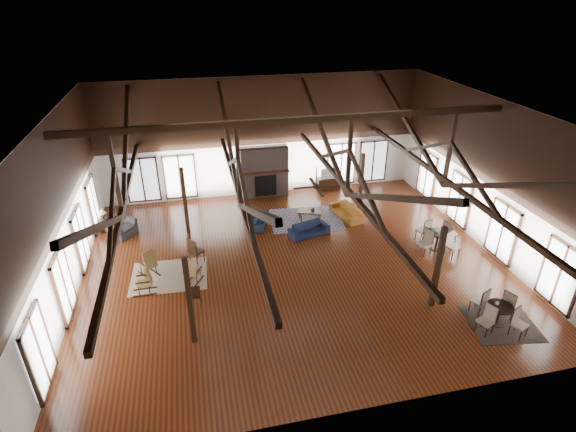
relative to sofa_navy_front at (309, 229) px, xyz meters
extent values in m
plane|color=#5B2E13|center=(-1.17, -2.12, -0.26)|extent=(16.00, 16.00, 0.00)
cube|color=black|center=(-1.17, -2.12, 5.74)|extent=(16.00, 14.00, 0.02)
cube|color=white|center=(-1.17, 4.88, 2.74)|extent=(16.00, 0.02, 6.00)
cube|color=white|center=(-1.17, -9.12, 2.74)|extent=(16.00, 0.02, 6.00)
cube|color=white|center=(-9.17, -2.12, 2.74)|extent=(0.02, 14.00, 6.00)
cube|color=white|center=(6.83, -2.12, 2.74)|extent=(0.02, 14.00, 6.00)
cube|color=black|center=(-1.17, -2.12, 5.49)|extent=(15.60, 0.18, 0.22)
cube|color=black|center=(-7.17, -2.12, 2.79)|extent=(0.16, 13.70, 0.18)
cube|color=black|center=(-7.17, -2.12, 4.14)|extent=(0.14, 0.14, 2.70)
cube|color=black|center=(-7.17, 1.38, 4.02)|extent=(0.15, 7.07, 3.12)
cube|color=black|center=(-7.17, -5.62, 4.02)|extent=(0.15, 7.07, 3.12)
cube|color=black|center=(-3.17, -2.12, 2.79)|extent=(0.16, 13.70, 0.18)
cube|color=black|center=(-3.17, -2.12, 4.14)|extent=(0.14, 0.14, 2.70)
cube|color=black|center=(-3.17, 1.38, 4.02)|extent=(0.15, 7.07, 3.12)
cube|color=black|center=(-3.17, -5.62, 4.02)|extent=(0.15, 7.07, 3.12)
cube|color=black|center=(0.83, -2.12, 2.79)|extent=(0.16, 13.70, 0.18)
cube|color=black|center=(0.83, -2.12, 4.14)|extent=(0.14, 0.14, 2.70)
cube|color=black|center=(0.83, 1.38, 4.02)|extent=(0.15, 7.07, 3.12)
cube|color=black|center=(0.83, -5.62, 4.02)|extent=(0.15, 7.07, 3.12)
cube|color=black|center=(4.83, -2.12, 2.79)|extent=(0.16, 13.70, 0.18)
cube|color=black|center=(4.83, -2.12, 4.14)|extent=(0.14, 0.14, 2.70)
cube|color=black|center=(4.83, 1.38, 4.02)|extent=(0.15, 7.07, 3.12)
cube|color=black|center=(4.83, -5.62, 4.02)|extent=(0.15, 7.07, 3.12)
cube|color=black|center=(-5.17, -5.62, 1.27)|extent=(0.16, 0.16, 3.05)
cube|color=black|center=(2.83, -5.62, 1.27)|extent=(0.16, 0.16, 3.05)
cube|color=black|center=(-5.17, 1.38, 1.27)|extent=(0.16, 0.16, 3.05)
cube|color=black|center=(2.83, 1.38, 1.27)|extent=(0.16, 0.16, 3.05)
cube|color=brown|center=(-1.17, 4.56, 1.04)|extent=(2.40, 0.62, 2.60)
cube|color=black|center=(-1.17, 4.24, 0.39)|extent=(1.10, 0.06, 1.10)
cube|color=black|center=(-1.17, 4.28, 1.09)|extent=(2.50, 0.20, 0.12)
cylinder|color=black|center=(-0.67, -3.12, 3.79)|extent=(0.04, 0.04, 0.70)
cylinder|color=black|center=(-0.67, -3.12, 3.44)|extent=(0.20, 0.20, 0.10)
cube|color=black|center=(-0.22, -3.12, 3.44)|extent=(0.70, 0.12, 0.02)
cube|color=black|center=(-0.67, -2.67, 3.44)|extent=(0.12, 0.70, 0.02)
cube|color=black|center=(-1.12, -3.12, 3.44)|extent=(0.70, 0.12, 0.02)
cube|color=black|center=(-0.67, -3.57, 3.44)|extent=(0.12, 0.70, 0.02)
imported|color=#131C36|center=(0.00, 0.00, 0.00)|extent=(1.90, 1.15, 0.52)
imported|color=#131D36|center=(-2.00, 1.43, -0.01)|extent=(1.80, 1.17, 0.49)
imported|color=#B26E22|center=(2.17, 1.27, 0.02)|extent=(2.04, 1.15, 0.56)
cube|color=brown|center=(0.42, 1.44, 0.12)|extent=(1.19, 0.89, 0.06)
cube|color=brown|center=(-0.03, 1.26, -0.08)|extent=(0.06, 0.06, 0.35)
cube|color=brown|center=(-0.03, 1.61, -0.08)|extent=(0.06, 0.06, 0.35)
cube|color=brown|center=(0.87, 1.26, -0.08)|extent=(0.06, 0.06, 0.35)
cube|color=brown|center=(0.87, 1.61, -0.08)|extent=(0.06, 0.06, 0.35)
imported|color=#B2B2B2|center=(0.54, 1.37, 0.25)|extent=(0.22, 0.22, 0.20)
imported|color=#2D2E30|center=(-8.02, 1.76, 0.10)|extent=(1.43, 1.46, 0.71)
cube|color=black|center=(-8.77, 2.33, 0.03)|extent=(0.44, 0.44, 0.58)
cylinder|color=black|center=(-8.77, 2.33, 0.49)|extent=(0.08, 0.08, 0.35)
cone|color=beige|center=(-8.77, 2.33, 0.73)|extent=(0.31, 0.31, 0.25)
cube|color=olive|center=(-6.72, -1.60, 0.17)|extent=(0.67, 0.66, 0.05)
cube|color=olive|center=(-6.58, -1.78, 0.50)|extent=(0.50, 0.44, 0.70)
cube|color=black|center=(-6.88, -1.72, -0.23)|extent=(0.55, 0.72, 0.05)
cube|color=black|center=(-6.55, -1.48, -0.23)|extent=(0.55, 0.72, 0.05)
cube|color=olive|center=(-5.04, -2.41, 0.12)|extent=(0.58, 0.57, 0.05)
cube|color=olive|center=(-5.13, -2.59, 0.42)|extent=(0.46, 0.36, 0.62)
cube|color=black|center=(-5.19, -2.33, -0.24)|extent=(0.41, 0.69, 0.05)
cube|color=black|center=(-4.88, -2.50, -0.24)|extent=(0.41, 0.69, 0.05)
cube|color=olive|center=(-6.80, -2.75, 0.15)|extent=(0.47, 0.48, 0.05)
cube|color=olive|center=(-6.58, -2.74, 0.48)|extent=(0.20, 0.48, 0.68)
cube|color=black|center=(-6.79, -2.94, -0.24)|extent=(0.84, 0.07, 0.05)
cube|color=black|center=(-6.81, -2.55, -0.24)|extent=(0.84, 0.07, 0.05)
cube|color=black|center=(-4.88, -1.15, 0.24)|extent=(0.66, 0.66, 0.06)
cube|color=black|center=(-5.04, -1.30, 0.54)|extent=(0.35, 0.38, 0.61)
cylinder|color=black|center=(-4.88, -1.15, -0.01)|extent=(0.04, 0.04, 0.50)
cube|color=black|center=(-5.04, -3.85, 0.14)|extent=(0.39, 0.39, 0.04)
cube|color=black|center=(-5.05, -4.02, 0.38)|extent=(0.38, 0.06, 0.49)
cylinder|color=black|center=(-5.04, -3.85, -0.06)|extent=(0.03, 0.03, 0.40)
cylinder|color=black|center=(4.42, -6.95, 0.43)|extent=(0.81, 0.81, 0.04)
cylinder|color=black|center=(4.42, -6.95, 0.10)|extent=(0.10, 0.10, 0.67)
cylinder|color=black|center=(4.42, -6.95, -0.24)|extent=(0.49, 0.49, 0.04)
cylinder|color=black|center=(4.87, -2.27, 0.48)|extent=(0.88, 0.88, 0.04)
cylinder|color=black|center=(4.87, -2.27, 0.12)|extent=(0.10, 0.10, 0.72)
cylinder|color=black|center=(4.87, -2.27, -0.24)|extent=(0.53, 0.53, 0.04)
imported|color=#B2B2B2|center=(4.35, -6.87, 0.50)|extent=(0.13, 0.13, 0.10)
imported|color=#B2B2B2|center=(4.79, -2.22, 0.55)|extent=(0.14, 0.14, 0.09)
cube|color=black|center=(2.32, 4.63, 0.04)|extent=(1.19, 0.45, 0.59)
imported|color=#B2B2B2|center=(2.36, 4.63, 0.63)|extent=(1.02, 0.14, 0.58)
cube|color=tan|center=(-5.97, -1.88, -0.25)|extent=(2.89, 2.31, 0.01)
cube|color=#191845|center=(0.24, 1.43, -0.25)|extent=(3.50, 2.76, 0.01)
cube|color=black|center=(4.60, -6.99, -0.25)|extent=(2.38, 2.22, 0.01)
camera|label=1|loc=(-4.65, -16.54, 9.56)|focal=28.00mm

